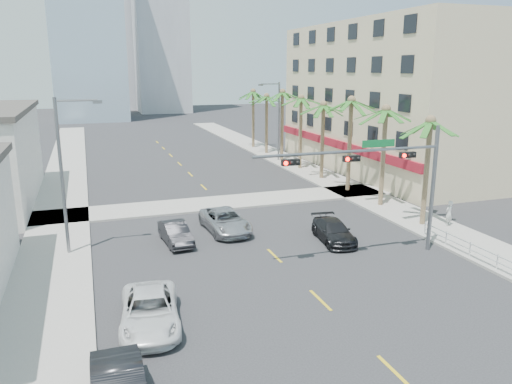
% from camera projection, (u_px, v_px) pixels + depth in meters
% --- Properties ---
extents(ground, '(260.00, 260.00, 0.00)m').
position_uv_depth(ground, '(365.00, 344.00, 19.54)').
color(ground, '#262628').
rests_on(ground, ground).
extents(sidewalk_right, '(4.00, 120.00, 0.15)m').
position_uv_depth(sidewalk_right, '(366.00, 197.00, 41.65)').
color(sidewalk_right, gray).
rests_on(sidewalk_right, ground).
extents(sidewalk_left, '(4.00, 120.00, 0.15)m').
position_uv_depth(sidewalk_left, '(59.00, 225.00, 34.12)').
color(sidewalk_left, gray).
rests_on(sidewalk_left, ground).
extents(sidewalk_cross, '(80.00, 4.00, 0.15)m').
position_uv_depth(sidewalk_cross, '(221.00, 203.00, 39.72)').
color(sidewalk_cross, gray).
rests_on(sidewalk_cross, ground).
extents(building_right, '(15.25, 28.00, 15.00)m').
position_uv_depth(building_right, '(403.00, 98.00, 52.18)').
color(building_right, beige).
rests_on(building_right, ground).
extents(tower_far_center, '(16.00, 16.00, 42.00)m').
position_uv_depth(tower_far_center, '(105.00, 26.00, 128.31)').
color(tower_far_center, '#ADADB2').
rests_on(tower_far_center, ground).
extents(traffic_signal_mast, '(11.12, 0.54, 7.20)m').
position_uv_depth(traffic_signal_mast, '(387.00, 170.00, 27.44)').
color(traffic_signal_mast, slate).
rests_on(traffic_signal_mast, ground).
extents(palm_tree_0, '(4.80, 4.80, 7.80)m').
position_uv_depth(palm_tree_0, '(431.00, 122.00, 32.49)').
color(palm_tree_0, brown).
rests_on(palm_tree_0, ground).
extents(palm_tree_1, '(4.80, 4.80, 8.16)m').
position_uv_depth(palm_tree_1, '(386.00, 111.00, 37.18)').
color(palm_tree_1, brown).
rests_on(palm_tree_1, ground).
extents(palm_tree_2, '(4.80, 4.80, 8.52)m').
position_uv_depth(palm_tree_2, '(351.00, 102.00, 41.87)').
color(palm_tree_2, brown).
rests_on(palm_tree_2, ground).
extents(palm_tree_3, '(4.80, 4.80, 7.80)m').
position_uv_depth(palm_tree_3, '(324.00, 106.00, 46.81)').
color(palm_tree_3, brown).
rests_on(palm_tree_3, ground).
extents(palm_tree_4, '(4.80, 4.80, 8.16)m').
position_uv_depth(palm_tree_4, '(301.00, 99.00, 51.51)').
color(palm_tree_4, brown).
rests_on(palm_tree_4, ground).
extents(palm_tree_5, '(4.80, 4.80, 8.52)m').
position_uv_depth(palm_tree_5, '(282.00, 93.00, 56.20)').
color(palm_tree_5, brown).
rests_on(palm_tree_5, ground).
extents(palm_tree_6, '(4.80, 4.80, 7.80)m').
position_uv_depth(palm_tree_6, '(267.00, 97.00, 61.14)').
color(palm_tree_6, brown).
rests_on(palm_tree_6, ground).
extents(palm_tree_7, '(4.80, 4.80, 8.16)m').
position_uv_depth(palm_tree_7, '(253.00, 92.00, 65.83)').
color(palm_tree_7, brown).
rests_on(palm_tree_7, ground).
extents(streetlight_left, '(2.55, 0.25, 9.00)m').
position_uv_depth(streetlight_left, '(65.00, 169.00, 27.72)').
color(streetlight_left, slate).
rests_on(streetlight_left, ground).
extents(streetlight_right, '(2.55, 0.25, 9.00)m').
position_uv_depth(streetlight_right, '(277.00, 117.00, 56.66)').
color(streetlight_right, slate).
rests_on(streetlight_right, ground).
extents(guardrail, '(0.08, 8.08, 1.00)m').
position_uv_depth(guardrail, '(470.00, 247.00, 28.12)').
color(guardrail, silver).
rests_on(guardrail, ground).
extents(car_parked_far, '(2.93, 5.36, 1.42)m').
position_uv_depth(car_parked_far, '(150.00, 311.00, 20.70)').
color(car_parked_far, white).
rests_on(car_parked_far, ground).
extents(car_lane_left, '(1.71, 4.09, 1.32)m').
position_uv_depth(car_lane_left, '(176.00, 233.00, 30.61)').
color(car_lane_left, black).
rests_on(car_lane_left, ground).
extents(car_lane_center, '(2.70, 5.39, 1.46)m').
position_uv_depth(car_lane_center, '(225.00, 221.00, 32.84)').
color(car_lane_center, '#B0B0B5').
rests_on(car_lane_center, ground).
extents(car_lane_right, '(2.39, 4.69, 1.31)m').
position_uv_depth(car_lane_right, '(333.00, 231.00, 30.99)').
color(car_lane_right, black).
rests_on(car_lane_right, ground).
extents(pedestrian, '(0.73, 0.60, 1.73)m').
position_uv_depth(pedestrian, '(449.00, 213.00, 33.55)').
color(pedestrian, silver).
rests_on(pedestrian, sidewalk_right).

